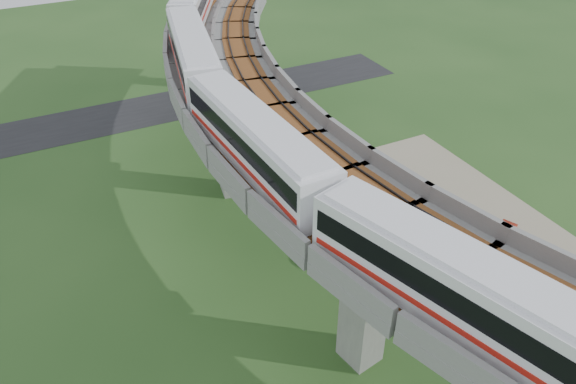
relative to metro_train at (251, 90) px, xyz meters
name	(u,v)px	position (x,y,z in m)	size (l,w,h in m)	color
ground	(274,262)	(-0.51, -4.43, -12.31)	(160.00, 160.00, 0.00)	#2C5120
dirt_lot	(436,225)	(13.49, -6.43, -12.29)	(18.00, 26.00, 0.04)	gray
asphalt_road	(161,107)	(-0.51, 25.57, -12.29)	(60.00, 8.00, 0.03)	#232326
viaduct	(322,148)	(3.33, -4.43, -3.26)	(19.58, 73.98, 11.40)	#99968E
metro_train	(251,90)	(0.00, 0.00, 0.00)	(12.74, 61.15, 3.64)	white
fence	(381,219)	(9.24, -4.43, -11.56)	(3.87, 38.73, 1.50)	#2D382D
tree_0	(274,89)	(10.95, 19.23, -9.84)	(2.27, 2.27, 3.44)	#382314
tree_1	(290,128)	(8.41, 10.41, -9.97)	(3.06, 3.06, 3.64)	#382314
tree_2	(310,180)	(5.69, 1.27, -10.00)	(2.13, 2.13, 3.23)	#382314
tree_3	(380,242)	(6.10, -8.59, -9.76)	(2.59, 2.59, 3.66)	#382314
tree_4	(540,344)	(9.25, -20.59, -9.97)	(2.23, 2.23, 3.29)	#382314
car_white	(513,296)	(12.51, -15.77, -11.74)	(1.24, 3.07, 1.05)	silver
car_red	(502,234)	(16.82, -10.31, -11.69)	(1.21, 3.48, 1.15)	#A6220F
car_dark	(378,177)	(12.75, 1.07, -11.70)	(1.58, 3.89, 1.13)	black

